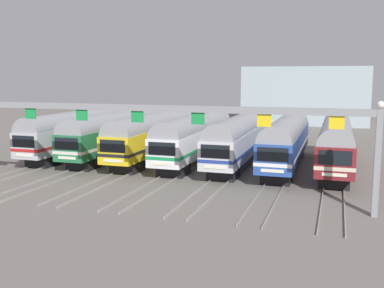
% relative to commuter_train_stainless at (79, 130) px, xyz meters
% --- Properties ---
extents(ground_plane, '(160.00, 160.00, 0.00)m').
position_rel_commuter_train_stainless_xyz_m(ground_plane, '(13.14, 0.00, -2.69)').
color(ground_plane, slate).
extents(track_bed, '(27.79, 70.00, 0.15)m').
position_rel_commuter_train_stainless_xyz_m(track_bed, '(13.14, 17.00, -2.61)').
color(track_bed, gray).
rests_on(track_bed, ground).
extents(commuter_train_stainless, '(2.88, 18.06, 5.05)m').
position_rel_commuter_train_stainless_xyz_m(commuter_train_stainless, '(0.00, 0.00, 0.00)').
color(commuter_train_stainless, '#B2B5BA').
rests_on(commuter_train_stainless, ground).
extents(commuter_train_green, '(2.88, 18.06, 4.77)m').
position_rel_commuter_train_stainless_xyz_m(commuter_train_green, '(4.38, -0.00, -0.00)').
color(commuter_train_green, '#236B42').
rests_on(commuter_train_green, ground).
extents(commuter_train_yellow, '(2.88, 18.06, 4.77)m').
position_rel_commuter_train_stainless_xyz_m(commuter_train_yellow, '(8.76, -0.00, -0.00)').
color(commuter_train_yellow, gold).
rests_on(commuter_train_yellow, ground).
extents(commuter_train_white, '(2.88, 18.06, 4.77)m').
position_rel_commuter_train_stainless_xyz_m(commuter_train_white, '(13.14, -0.00, -0.00)').
color(commuter_train_white, white).
rests_on(commuter_train_white, ground).
extents(commuter_train_silver, '(2.88, 18.06, 4.77)m').
position_rel_commuter_train_stainless_xyz_m(commuter_train_silver, '(17.53, -0.00, -0.00)').
color(commuter_train_silver, silver).
rests_on(commuter_train_silver, ground).
extents(commuter_train_blue, '(2.88, 18.06, 5.05)m').
position_rel_commuter_train_stainless_xyz_m(commuter_train_blue, '(21.91, 0.00, 0.00)').
color(commuter_train_blue, '#284C9E').
rests_on(commuter_train_blue, ground).
extents(commuter_train_maroon, '(2.88, 18.06, 5.05)m').
position_rel_commuter_train_stainless_xyz_m(commuter_train_maroon, '(26.29, 0.00, 0.00)').
color(commuter_train_maroon, maroon).
rests_on(commuter_train_maroon, ground).
extents(catenary_gantry, '(31.53, 0.44, 6.97)m').
position_rel_commuter_train_stainless_xyz_m(catenary_gantry, '(13.14, -13.50, 2.78)').
color(catenary_gantry, gray).
rests_on(catenary_gantry, ground).
extents(maintenance_building, '(21.42, 10.00, 10.07)m').
position_rel_commuter_train_stainless_xyz_m(maintenance_building, '(20.72, 41.30, 2.35)').
color(maintenance_building, '#9EB2B7').
rests_on(maintenance_building, ground).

